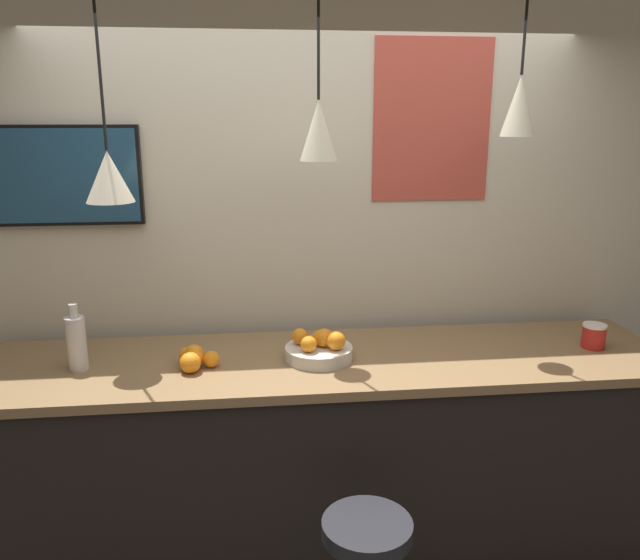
# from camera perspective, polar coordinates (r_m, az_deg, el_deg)

# --- Properties ---
(back_wall) EXTENTS (8.00, 0.06, 2.90)m
(back_wall) POSITION_cam_1_polar(r_m,az_deg,el_deg) (3.08, -0.98, 2.03)
(back_wall) COLOR beige
(back_wall) RESTS_ON ground_plane
(service_counter) EXTENTS (3.08, 0.72, 1.11)m
(service_counter) POSITION_cam_1_polar(r_m,az_deg,el_deg) (2.98, 0.00, -17.06)
(service_counter) COLOR black
(service_counter) RESTS_ON ground_plane
(fruit_bowl) EXTENTS (0.29, 0.29, 0.14)m
(fruit_bowl) POSITION_cam_1_polar(r_m,az_deg,el_deg) (2.69, -0.08, -6.31)
(fruit_bowl) COLOR beige
(fruit_bowl) RESTS_ON service_counter
(orange_pile) EXTENTS (0.18, 0.19, 0.09)m
(orange_pile) POSITION_cam_1_polar(r_m,az_deg,el_deg) (2.67, -11.51, -7.05)
(orange_pile) COLOR orange
(orange_pile) RESTS_ON service_counter
(juice_bottle) EXTENTS (0.08, 0.08, 0.28)m
(juice_bottle) POSITION_cam_1_polar(r_m,az_deg,el_deg) (2.76, -21.38, -5.30)
(juice_bottle) COLOR silver
(juice_bottle) RESTS_ON service_counter
(spread_jar) EXTENTS (0.10, 0.10, 0.11)m
(spread_jar) POSITION_cam_1_polar(r_m,az_deg,el_deg) (3.09, 23.74, -4.70)
(spread_jar) COLOR red
(spread_jar) RESTS_ON service_counter
(pendant_lamp_left) EXTENTS (0.19, 0.19, 1.01)m
(pendant_lamp_left) POSITION_cam_1_polar(r_m,az_deg,el_deg) (2.64, -18.76, 9.09)
(pendant_lamp_left) COLOR black
(pendant_lamp_middle) EXTENTS (0.15, 0.15, 0.85)m
(pendant_lamp_middle) POSITION_cam_1_polar(r_m,az_deg,el_deg) (2.59, -0.14, 13.61)
(pendant_lamp_middle) COLOR black
(pendant_lamp_right) EXTENTS (0.14, 0.14, 0.76)m
(pendant_lamp_right) POSITION_cam_1_polar(r_m,az_deg,el_deg) (2.80, 17.75, 14.98)
(pendant_lamp_right) COLOR black
(mounted_tv) EXTENTS (0.79, 0.04, 0.45)m
(mounted_tv) POSITION_cam_1_polar(r_m,az_deg,el_deg) (3.08, -23.35, 8.73)
(mounted_tv) COLOR black
(wall_poster) EXTENTS (0.56, 0.01, 0.75)m
(wall_poster) POSITION_cam_1_polar(r_m,az_deg,el_deg) (3.08, 10.22, 14.14)
(wall_poster) COLOR #C64C3D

